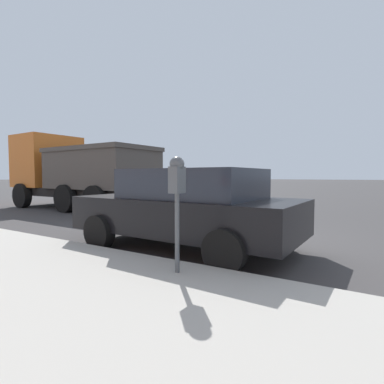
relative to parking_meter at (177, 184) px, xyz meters
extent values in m
plane|color=#3D3A3A|center=(2.66, 0.31, -1.26)|extent=(220.00, 220.00, 0.00)
cylinder|color=#4C5156|center=(0.00, 0.00, -0.63)|extent=(0.06, 0.06, 1.03)
cube|color=#4C5156|center=(0.00, 0.00, 0.06)|extent=(0.20, 0.14, 0.34)
sphere|color=#4C5156|center=(0.00, 0.00, 0.26)|extent=(0.19, 0.19, 0.19)
cube|color=#B21919|center=(0.11, 0.00, 0.01)|extent=(0.01, 0.11, 0.12)
cube|color=black|center=(0.11, 0.00, 0.13)|extent=(0.01, 0.10, 0.08)
cube|color=black|center=(1.58, 0.89, -0.62)|extent=(2.03, 4.27, 0.64)
cube|color=#232833|center=(1.58, 0.72, -0.04)|extent=(1.75, 2.41, 0.54)
cylinder|color=black|center=(0.66, 2.22, -0.94)|extent=(0.24, 0.65, 0.64)
cylinder|color=black|center=(2.58, 2.17, -0.94)|extent=(0.24, 0.65, 0.64)
cylinder|color=black|center=(0.59, -0.39, -0.94)|extent=(0.24, 0.65, 0.64)
cylinder|color=black|center=(2.51, -0.44, -0.94)|extent=(0.24, 0.65, 0.64)
cube|color=black|center=(5.06, 8.32, -0.57)|extent=(2.21, 6.78, 0.35)
cube|color=#C66623|center=(5.11, 10.68, 0.75)|extent=(2.48, 2.07, 2.28)
cube|color=#4C4742|center=(5.04, 7.04, 0.32)|extent=(2.52, 4.23, 1.43)
cube|color=#4C4742|center=(5.04, 7.04, 1.11)|extent=(2.63, 4.33, 0.16)
cylinder|color=black|center=(3.89, 10.70, -0.74)|extent=(0.32, 1.05, 1.04)
cylinder|color=black|center=(6.33, 10.65, -0.74)|extent=(0.32, 1.05, 1.04)
cylinder|color=black|center=(3.83, 7.67, -0.74)|extent=(0.32, 1.05, 1.04)
cylinder|color=black|center=(6.27, 7.62, -0.74)|extent=(0.32, 1.05, 1.04)
cylinder|color=black|center=(3.80, 5.99, -0.74)|extent=(0.32, 1.05, 1.04)
cylinder|color=black|center=(6.23, 5.94, -0.74)|extent=(0.32, 1.05, 1.04)
camera|label=1|loc=(-3.14, -2.16, 0.11)|focal=28.00mm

